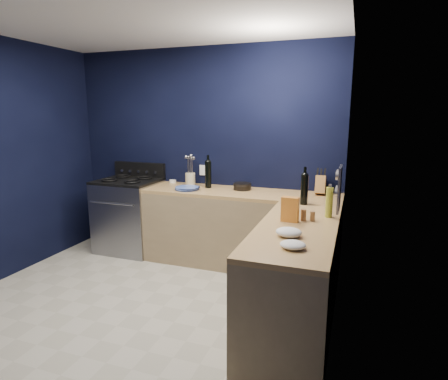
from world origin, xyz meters
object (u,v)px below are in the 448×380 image
at_px(utensil_crock, 190,179).
at_px(crouton_bag, 290,209).
at_px(knife_block, 321,185).
at_px(gas_range, 129,216).
at_px(plate_stack, 187,188).

distance_m(utensil_crock, crouton_bag, 1.90).
bearing_deg(knife_block, utensil_crock, 179.08).
bearing_deg(gas_range, plate_stack, -6.24).
bearing_deg(plate_stack, crouton_bag, -33.52).
xyz_separation_m(knife_block, crouton_bag, (-0.14, -1.21, 0.01)).
height_order(plate_stack, crouton_bag, crouton_bag).
xyz_separation_m(utensil_crock, knife_block, (1.61, 0.01, 0.02)).
bearing_deg(knife_block, crouton_bag, -97.84).
bearing_deg(crouton_bag, plate_stack, 150.08).
height_order(gas_range, plate_stack, plate_stack).
xyz_separation_m(gas_range, crouton_bag, (2.28, -1.02, 0.55)).
height_order(utensil_crock, knife_block, knife_block).
bearing_deg(utensil_crock, gas_range, -167.60).
distance_m(knife_block, crouton_bag, 1.22).
bearing_deg(utensil_crock, plate_stack, -73.49).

